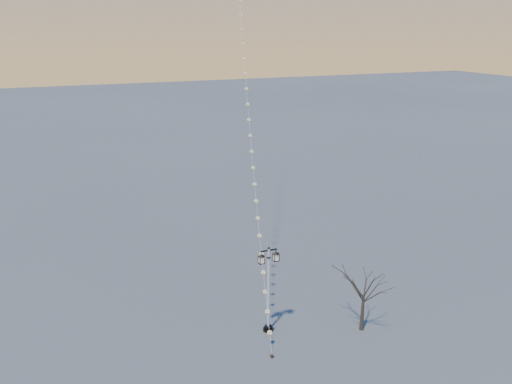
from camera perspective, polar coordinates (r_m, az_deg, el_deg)
ground at (r=29.55m, az=4.13°, el=-17.92°), size 300.00×300.00×0.00m
street_lamp at (r=30.43m, az=1.37°, el=-10.17°), size 1.36×0.60×5.37m
bare_tree at (r=31.20m, az=11.75°, el=-9.98°), size 2.52×2.52×4.18m
kite_train at (r=40.24m, az=-1.01°, el=13.80°), size 10.00×31.04×29.20m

